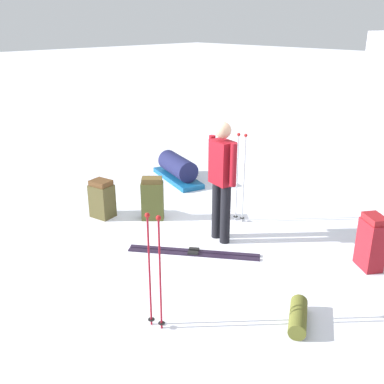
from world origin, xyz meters
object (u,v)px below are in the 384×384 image
Objects in this scene: backpack_large_dark at (371,242)px; gear_sled at (178,169)px; backpack_bright at (152,199)px; ski_poles_planted_near at (155,267)px; ski_poles_planted_far at (241,174)px; skier_standing at (222,176)px; ski_pair_near at (194,252)px; backpack_small_spare at (102,199)px; sleeping_mat_rolled at (298,317)px.

gear_sled is (-4.11, 0.50, -0.12)m from backpack_large_dark.
ski_poles_planted_near is at bearing -38.91° from backpack_bright.
ski_poles_planted_near is 2.80m from ski_poles_planted_far.
backpack_bright is 0.49× the size of ski_poles_planted_far.
ski_poles_planted_near reaches higher than backpack_bright.
skier_standing reaches higher than ski_pair_near.
backpack_small_spare reaches higher than sleeping_mat_rolled.
ski_pair_near is 1.47m from ski_poles_planted_far.
skier_standing is at bearing 92.93° from ski_pair_near.
skier_standing is at bearing 114.13° from ski_poles_planted_near.
ski_poles_planted_near is 1.58m from sleeping_mat_rolled.
ski_pair_near is at bearing -87.07° from skier_standing.
sleeping_mat_rolled is (0.02, -1.61, -0.26)m from backpack_large_dark.
ski_poles_planted_near is at bearing -23.29° from backpack_small_spare.
backpack_bright is 0.54× the size of ski_poles_planted_near.
ski_poles_planted_far is at bearing -177.17° from backpack_large_dark.
ski_pair_near is at bearing 121.60° from ski_poles_planted_near.
ski_pair_near is 1.72m from ski_poles_planted_near.
backpack_small_spare is at bearing -157.52° from backpack_large_dark.
sleeping_mat_rolled is at bearing -11.28° from backpack_bright.
backpack_large_dark is at bearing 22.82° from skier_standing.
skier_standing is 1.17× the size of gear_sled.
backpack_small_spare is at bearing -138.85° from ski_poles_planted_far.
ski_poles_planted_far is 0.96× the size of gear_sled.
ski_poles_planted_far is 2.22m from gear_sled.
backpack_bright reaches higher than backpack_small_spare.
backpack_bright is (-3.06, -1.00, -0.02)m from backpack_large_dark.
skier_standing is 1.39m from backpack_bright.
ski_pair_near is at bearing -38.50° from gear_sled.
backpack_large_dark reaches higher than backpack_bright.
sleeping_mat_rolled is at bearing -27.13° from gear_sled.
backpack_bright reaches higher than gear_sled.
skier_standing reaches higher than sleeping_mat_rolled.
skier_standing is 0.73m from ski_poles_planted_far.
ski_poles_planted_near reaches higher than ski_pair_near.
ski_pair_near is 2.96m from gear_sled.
skier_standing is 2.11m from ski_poles_planted_near.
gear_sled is (-1.06, 1.50, -0.11)m from backpack_bright.
skier_standing is 1.35× the size of ski_poles_planted_near.
backpack_bright is at bearing -161.85° from backpack_large_dark.
ski_poles_planted_near is (0.83, -1.35, 0.69)m from ski_pair_near.
backpack_large_dark reaches higher than gear_sled.
ski_poles_planted_near is 0.90× the size of ski_poles_planted_far.
ski_poles_planted_far reaches higher than gear_sled.
backpack_small_spare is (-3.67, -1.52, -0.05)m from backpack_large_dark.
backpack_bright is 0.81m from backpack_small_spare.
ski_pair_near is at bearing 5.59° from backpack_small_spare.
skier_standing is at bearing 10.71° from backpack_bright.
gear_sled is (-2.06, 0.60, -0.55)m from ski_poles_planted_far.
gear_sled is at bearing 134.60° from ski_poles_planted_near.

